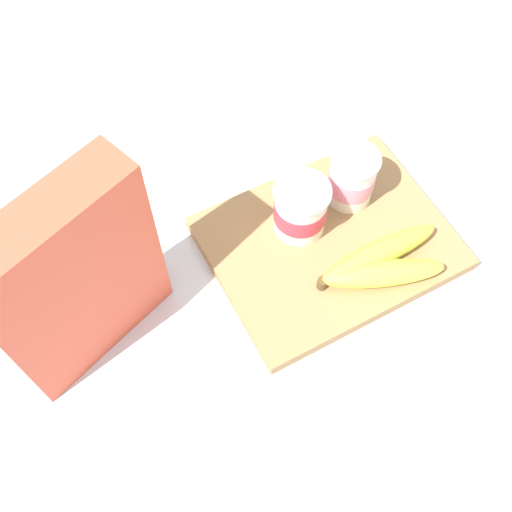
% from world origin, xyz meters
% --- Properties ---
extents(ground_plane, '(2.40, 2.40, 0.00)m').
position_xyz_m(ground_plane, '(0.00, 0.00, 0.00)').
color(ground_plane, silver).
extents(cutting_board, '(0.33, 0.26, 0.02)m').
position_xyz_m(cutting_board, '(0.00, 0.00, 0.01)').
color(cutting_board, '#A37A4C').
rests_on(cutting_board, ground_plane).
extents(cereal_box, '(0.22, 0.13, 0.28)m').
position_xyz_m(cereal_box, '(-0.33, 0.03, 0.14)').
color(cereal_box, '#D85138').
rests_on(cereal_box, ground_plane).
extents(yogurt_cup_front, '(0.08, 0.08, 0.08)m').
position_xyz_m(yogurt_cup_front, '(-0.03, 0.04, 0.06)').
color(yogurt_cup_front, white).
rests_on(yogurt_cup_front, cutting_board).
extents(yogurt_cup_back, '(0.07, 0.07, 0.09)m').
position_xyz_m(yogurt_cup_back, '(0.06, 0.05, 0.07)').
color(yogurt_cup_back, white).
rests_on(yogurt_cup_back, cutting_board).
extents(banana_bunch, '(0.19, 0.09, 0.04)m').
position_xyz_m(banana_bunch, '(0.03, -0.07, 0.04)').
color(banana_bunch, yellow).
rests_on(banana_bunch, cutting_board).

